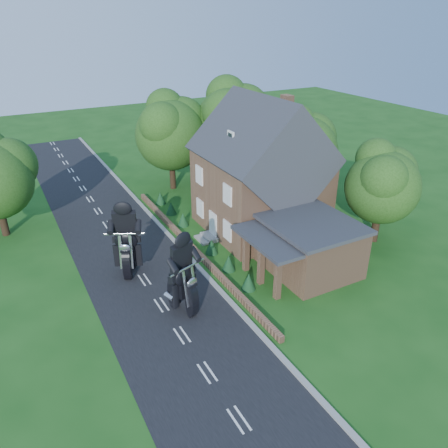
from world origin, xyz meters
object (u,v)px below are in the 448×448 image
house (261,175)px  motorcycle_follow (129,263)px  motorcycle_lead (183,300)px  annex (308,245)px  garden_wall (193,248)px

house → motorcycle_follow: (-11.06, -1.86, -3.57)m
motorcycle_lead → motorcycle_follow: motorcycle_follow is taller
house → motorcycle_lead: house is taller
annex → motorcycle_lead: (-8.94, -0.34, -1.00)m
motorcycle_follow → annex: bearing=-179.5°
garden_wall → motorcycle_lead: size_ratio=13.42×
house → motorcycle_lead: 12.46m
house → motorcycle_follow: 11.77m
motorcycle_lead → motorcycle_follow: (-1.49, 5.28, 0.01)m
garden_wall → annex: size_ratio=3.12×
house → motorcycle_follow: size_ratio=6.17×
garden_wall → motorcycle_follow: 4.97m
garden_wall → house: bearing=9.2°
annex → motorcycle_lead: size_ratio=4.30×
house → annex: size_ratio=1.45×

